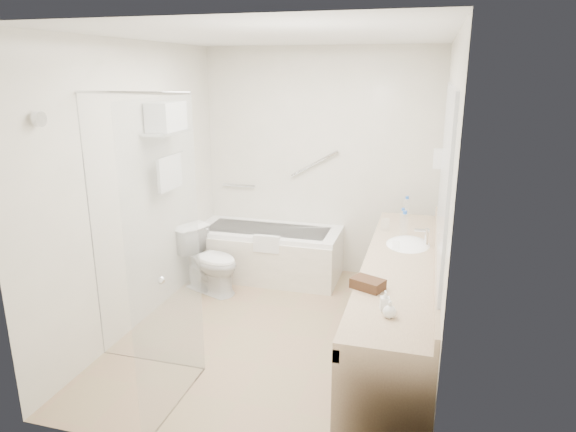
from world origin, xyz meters
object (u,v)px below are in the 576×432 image
(bathtub, at_px, (268,252))
(amenity_basket, at_px, (368,284))
(vanity_counter, at_px, (399,286))
(water_bottle_left, at_px, (407,207))
(toilet, at_px, (210,261))

(bathtub, relative_size, amenity_basket, 7.73)
(bathtub, bearing_deg, vanity_counter, -42.35)
(bathtub, bearing_deg, water_bottle_left, -5.33)
(bathtub, height_order, vanity_counter, vanity_counter)
(vanity_counter, bearing_deg, amenity_basket, -107.00)
(amenity_basket, bearing_deg, vanity_counter, 73.00)
(amenity_basket, bearing_deg, toilet, 141.55)
(toilet, bearing_deg, amenity_basket, -106.04)
(vanity_counter, distance_m, amenity_basket, 0.67)
(toilet, bearing_deg, vanity_counter, -90.41)
(amenity_basket, bearing_deg, water_bottle_left, 85.36)
(water_bottle_left, bearing_deg, vanity_counter, -88.55)
(toilet, xyz_separation_m, amenity_basket, (1.79, -1.42, 0.55))
(vanity_counter, height_order, water_bottle_left, water_bottle_left)
(bathtub, relative_size, water_bottle_left, 7.74)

